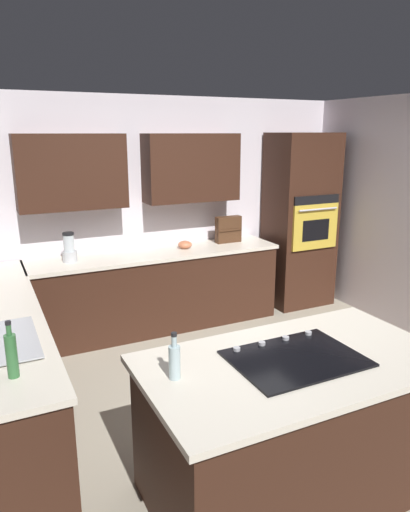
# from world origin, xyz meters

# --- Properties ---
(ground_plane) EXTENTS (14.00, 14.00, 0.00)m
(ground_plane) POSITION_xyz_m (0.00, 0.00, 0.00)
(ground_plane) COLOR #9E937F
(wall_back) EXTENTS (6.00, 0.44, 2.60)m
(wall_back) POSITION_xyz_m (0.07, -2.04, 1.44)
(wall_back) COLOR silver
(wall_back) RESTS_ON ground
(lower_cabinets_back) EXTENTS (2.80, 0.60, 0.86)m
(lower_cabinets_back) POSITION_xyz_m (0.10, -1.72, 0.43)
(lower_cabinets_back) COLOR #381E14
(lower_cabinets_back) RESTS_ON ground
(countertop_back) EXTENTS (2.84, 0.64, 0.04)m
(countertop_back) POSITION_xyz_m (0.10, -1.72, 0.88)
(countertop_back) COLOR silver
(countertop_back) RESTS_ON lower_cabinets_back
(lower_cabinets_side) EXTENTS (0.60, 2.90, 0.86)m
(lower_cabinets_side) POSITION_xyz_m (1.82, -0.55, 0.43)
(lower_cabinets_side) COLOR #381E14
(lower_cabinets_side) RESTS_ON ground
(island_base) EXTENTS (1.75, 0.94, 0.86)m
(island_base) POSITION_xyz_m (0.25, 1.06, 0.43)
(island_base) COLOR #381E14
(island_base) RESTS_ON ground
(island_top) EXTENTS (1.83, 1.02, 0.04)m
(island_top) POSITION_xyz_m (0.25, 1.06, 0.88)
(island_top) COLOR silver
(island_top) RESTS_ON island_base
(wall_oven) EXTENTS (0.80, 0.66, 2.20)m
(wall_oven) POSITION_xyz_m (-1.85, -1.72, 1.10)
(wall_oven) COLOR #381E14
(wall_oven) RESTS_ON ground
(cooktop) EXTENTS (0.76, 0.56, 0.03)m
(cooktop) POSITION_xyz_m (0.25, 1.06, 0.91)
(cooktop) COLOR black
(cooktop) RESTS_ON island_top
(blender) EXTENTS (0.15, 0.15, 0.31)m
(blender) POSITION_xyz_m (1.05, -1.74, 1.03)
(blender) COLOR silver
(blender) RESTS_ON countertop_back
(mixing_bowl) EXTENTS (0.16, 0.16, 0.09)m
(mixing_bowl) POSITION_xyz_m (-0.25, -1.74, 0.94)
(mixing_bowl) COLOR #CC724C
(mixing_bowl) RESTS_ON countertop_back
(spice_rack) EXTENTS (0.32, 0.11, 0.32)m
(spice_rack) POSITION_xyz_m (-0.85, -1.80, 1.06)
(spice_rack) COLOR #472B19
(spice_rack) RESTS_ON countertop_back
(dish_soap_bottle) EXTENTS (0.06, 0.06, 0.33)m
(dish_soap_bottle) POSITION_xyz_m (1.77, 0.55, 1.03)
(dish_soap_bottle) COLOR #336B38
(dish_soap_bottle) RESTS_ON countertop_side
(oil_bottle) EXTENTS (0.06, 0.06, 0.27)m
(oil_bottle) POSITION_xyz_m (0.98, 0.95, 1.01)
(oil_bottle) COLOR silver
(oil_bottle) RESTS_ON island_top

